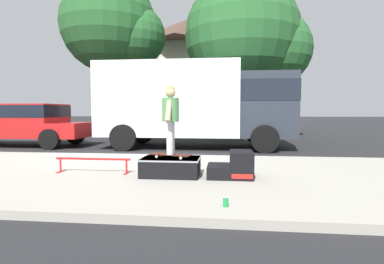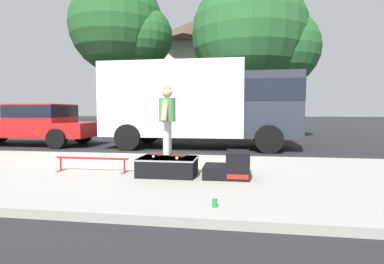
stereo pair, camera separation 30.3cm
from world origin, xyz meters
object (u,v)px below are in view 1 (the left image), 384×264
Objects in this scene: pickup_truck_red at (20,123)px; street_tree_neighbour at (249,39)px; box_truck at (196,101)px; skateboard at (171,155)px; skate_box at (171,166)px; soda_can at (226,202)px; kicker_ramp at (234,166)px; skater_kid at (171,114)px; street_tree_main at (114,28)px; grind_rail at (93,161)px.

street_tree_neighbour reaches higher than pickup_truck_red.
skateboard is at bearing -89.57° from box_truck.
skate_box is 8.66m from pickup_truck_red.
skate_box reaches higher than soda_can.
skate_box is at bearing 120.04° from soda_can.
skater_kid is (-1.19, -0.02, 0.97)m from kicker_ramp.
street_tree_main reaches higher than skater_kid.
street_tree_main is at bearing 120.99° from kicker_ramp.
soda_can is at bearing -59.96° from skate_box.
kicker_ramp is at bearing -0.02° from skate_box.
skateboard reaches higher than skate_box.
skateboard is at bearing -83.88° from skate_box.
kicker_ramp is at bearing -2.23° from grind_rail.
grind_rail is (-1.58, 0.11, 0.04)m from skate_box.
pickup_truck_red is 0.73× the size of street_tree_neighbour.
skater_kid reaches higher than grind_rail.
grind_rail is (-2.77, 0.11, 0.02)m from kicker_ramp.
box_truck is at bearing 1.65° from pickup_truck_red.
soda_can is (2.62, -1.89, -0.16)m from grind_rail.
box_truck is (-0.04, 5.50, 0.41)m from skater_kid.
street_tree_main reaches higher than box_truck.
skateboard is 0.12× the size of box_truck.
box_truck reaches higher than skateboard.
skate_box is 0.72× the size of grind_rail.
kicker_ramp is at bearing 1.04° from skater_kid.
skateboard is at bearing 161.57° from skater_kid.
grind_rail is 0.19× the size of street_tree_neighbour.
kicker_ramp is at bearing -33.34° from pickup_truck_red.
box_truck is at bearing 90.43° from skater_kid.
street_tree_neighbour is (2.12, 9.72, 3.59)m from skater_kid.
grind_rail is 0.27× the size of pickup_truck_red.
soda_can is at bearing -95.06° from kicker_ramp.
street_tree_neighbour is (2.16, 4.22, 3.18)m from box_truck.
street_tree_neighbour is at bearing -0.60° from street_tree_main.
soda_can is 0.02× the size of street_tree_neighbour.
street_tree_main reaches higher than kicker_ramp.
skateboard is at bearing 120.29° from soda_can.
kicker_ramp is 0.54× the size of grind_rail.
street_tree_neighbour is (2.12, 9.72, 4.36)m from skateboard.
kicker_ramp reaches higher than soda_can.
box_truck is 0.84× the size of street_tree_main.
grind_rail is 12.12× the size of soda_can.
soda_can is at bearing -59.71° from skater_kid.
street_tree_main reaches higher than pickup_truck_red.
pickup_truck_red is (-6.84, 5.30, -0.39)m from skater_kid.
soda_can is 0.02× the size of street_tree_main.
skater_kid is 0.23× the size of pickup_truck_red.
box_truck reaches higher than skater_kid.
pickup_truck_red reaches higher than skate_box.
kicker_ramp is 1.79m from soda_can.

